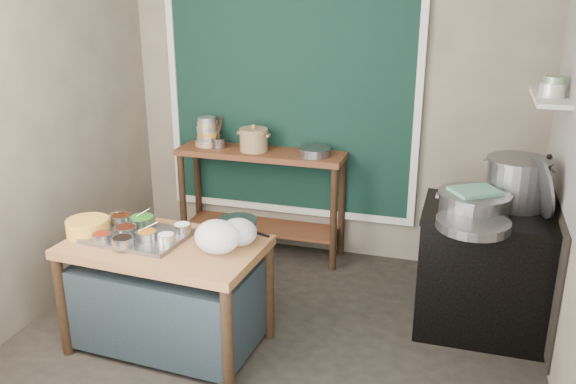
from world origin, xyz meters
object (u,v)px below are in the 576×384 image
(back_counter, at_px, (262,203))
(saucepan, at_px, (238,229))
(prep_table, at_px, (168,295))
(stock_pot, at_px, (517,182))
(yellow_basin, at_px, (88,227))
(utensil_cup, at_px, (219,143))
(condiment_tray, at_px, (138,236))
(stove_block, at_px, (487,272))
(steamer, at_px, (474,204))
(ceramic_crock, at_px, (254,141))

(back_counter, xyz_separation_m, saucepan, (0.33, -1.38, 0.34))
(prep_table, distance_m, stock_pot, 2.44)
(yellow_basin, distance_m, saucepan, 0.99)
(saucepan, bearing_deg, utensil_cup, 137.86)
(back_counter, distance_m, condiment_tray, 1.62)
(stove_block, height_order, steamer, steamer)
(stove_block, xyz_separation_m, stock_pot, (0.13, 0.13, 0.62))
(saucepan, bearing_deg, back_counter, 123.91)
(yellow_basin, relative_size, steamer, 0.59)
(saucepan, relative_size, stock_pot, 0.59)
(back_counter, relative_size, utensil_cup, 10.12)
(condiment_tray, height_order, stock_pot, stock_pot)
(yellow_basin, relative_size, utensil_cup, 1.93)
(utensil_cup, bearing_deg, stock_pot, -13.70)
(stove_block, bearing_deg, prep_table, -156.97)
(prep_table, bearing_deg, steamer, 24.79)
(condiment_tray, distance_m, ceramic_crock, 1.59)
(condiment_tray, bearing_deg, stock_pot, 22.60)
(condiment_tray, height_order, saucepan, saucepan)
(prep_table, xyz_separation_m, utensil_cup, (-0.28, 1.57, 0.62))
(back_counter, bearing_deg, utensil_cup, -178.71)
(ceramic_crock, bearing_deg, yellow_basin, -110.13)
(back_counter, relative_size, condiment_tray, 2.36)
(ceramic_crock, height_order, steamer, ceramic_crock)
(stove_block, relative_size, saucepan, 3.57)
(yellow_basin, relative_size, saucepan, 1.10)
(prep_table, relative_size, back_counter, 0.86)
(condiment_tray, height_order, utensil_cup, utensil_cup)
(stove_block, bearing_deg, yellow_basin, -160.97)
(stove_block, bearing_deg, stock_pot, 46.73)
(ceramic_crock, bearing_deg, prep_table, -91.66)
(back_counter, bearing_deg, stock_pot, -16.38)
(condiment_tray, distance_m, yellow_basin, 0.34)
(prep_table, bearing_deg, stove_block, 26.39)
(saucepan, bearing_deg, condiment_tray, -143.37)
(back_counter, bearing_deg, steamer, -25.72)
(yellow_basin, xyz_separation_m, utensil_cup, (0.25, 1.60, 0.19))
(prep_table, relative_size, utensil_cup, 8.72)
(ceramic_crock, distance_m, stock_pot, 2.16)
(ceramic_crock, height_order, stock_pot, stock_pot)
(condiment_tray, xyz_separation_m, saucepan, (0.62, 0.18, 0.06))
(ceramic_crock, relative_size, stock_pot, 0.60)
(prep_table, xyz_separation_m, back_counter, (0.10, 1.58, 0.10))
(back_counter, bearing_deg, saucepan, -76.64)
(ceramic_crock, bearing_deg, condiment_tray, -98.90)
(stock_pot, xyz_separation_m, steamer, (-0.26, -0.25, -0.09))
(prep_table, height_order, ceramic_crock, ceramic_crock)
(back_counter, xyz_separation_m, utensil_cup, (-0.38, -0.01, 0.52))
(back_counter, bearing_deg, prep_table, -93.62)
(yellow_basin, height_order, stock_pot, stock_pot)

